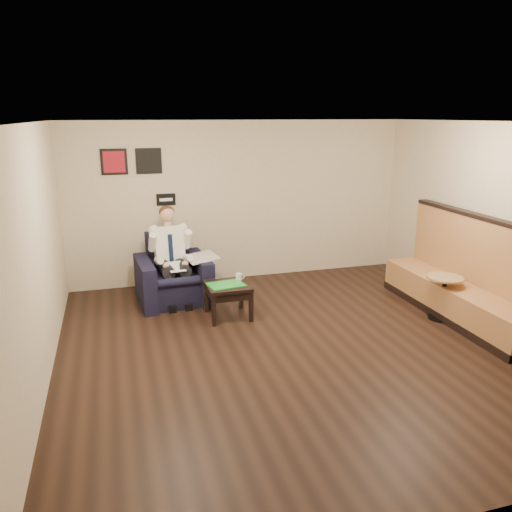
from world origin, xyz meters
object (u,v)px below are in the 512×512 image
object	(u,v)px
coffee_mug	(239,277)
banquette	(460,269)
armchair	(173,270)
smartphone	(229,280)
seated_man	(174,260)
green_folder	(226,285)
side_table	(228,301)
cafe_table	(443,298)

from	to	relation	value
coffee_mug	banquette	distance (m)	3.23
armchair	smartphone	bearing A→B (deg)	-47.75
seated_man	green_folder	size ratio (longest dim) A/B	2.86
banquette	side_table	bearing A→B (deg)	164.08
armchair	cafe_table	world-z (taller)	armchair
seated_man	cafe_table	size ratio (longest dim) A/B	2.24
armchair	smartphone	size ratio (longest dim) A/B	6.92
banquette	cafe_table	bearing A→B (deg)	-176.40
banquette	coffee_mug	bearing A→B (deg)	160.76
smartphone	cafe_table	world-z (taller)	cafe_table
armchair	smartphone	world-z (taller)	armchair
smartphone	green_folder	bearing A→B (deg)	-103.96
banquette	cafe_table	world-z (taller)	banquette
green_folder	seated_man	bearing A→B (deg)	129.97
seated_man	side_table	bearing A→B (deg)	-52.06
side_table	cafe_table	xyz separation A→B (m)	(2.99, -0.94, 0.07)
smartphone	seated_man	bearing A→B (deg)	151.67
banquette	smartphone	bearing A→B (deg)	160.89
seated_man	smartphone	size ratio (longest dim) A/B	9.18
green_folder	armchair	bearing A→B (deg)	125.86
green_folder	cafe_table	bearing A→B (deg)	-16.91
seated_man	coffee_mug	size ratio (longest dim) A/B	13.52
armchair	cafe_table	size ratio (longest dim) A/B	1.69
coffee_mug	banquette	bearing A→B (deg)	-19.24
armchair	coffee_mug	size ratio (longest dim) A/B	10.20
side_table	green_folder	distance (m)	0.26
armchair	smartphone	distance (m)	1.02
green_folder	smartphone	bearing A→B (deg)	66.67
armchair	banquette	world-z (taller)	banquette
smartphone	banquette	size ratio (longest dim) A/B	0.05
coffee_mug	cafe_table	world-z (taller)	cafe_table
seated_man	banquette	world-z (taller)	banquette
cafe_table	coffee_mug	bearing A→B (deg)	158.87
smartphone	banquette	xyz separation A→B (m)	(3.19, -1.10, 0.23)
side_table	coffee_mug	size ratio (longest dim) A/B	5.79
coffee_mug	armchair	bearing A→B (deg)	139.99
armchair	green_folder	distance (m)	1.11
seated_man	side_table	world-z (taller)	seated_man
armchair	green_folder	world-z (taller)	armchair
armchair	coffee_mug	xyz separation A→B (m)	(0.89, -0.74, 0.03)
armchair	green_folder	size ratio (longest dim) A/B	2.15
coffee_mug	cafe_table	size ratio (longest dim) A/B	0.17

